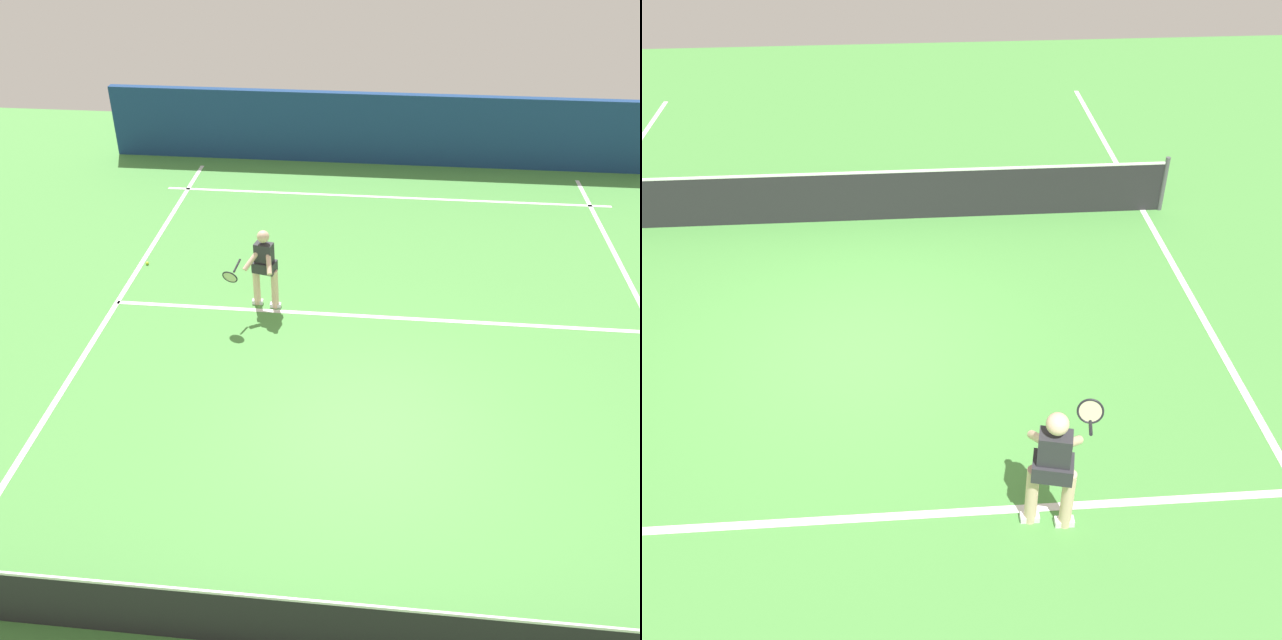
% 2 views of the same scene
% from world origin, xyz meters
% --- Properties ---
extents(ground_plane, '(27.33, 27.33, 0.00)m').
position_xyz_m(ground_plane, '(0.00, 0.00, 0.00)').
color(ground_plane, '#4C9342').
extents(service_line_marking, '(9.78, 0.10, 0.01)m').
position_xyz_m(service_line_marking, '(0.00, -2.84, 0.00)').
color(service_line_marking, white).
rests_on(service_line_marking, ground).
extents(sideline_right_marking, '(0.10, 19.03, 0.01)m').
position_xyz_m(sideline_right_marking, '(4.89, 0.00, 0.00)').
color(sideline_right_marking, white).
rests_on(sideline_right_marking, ground).
extents(court_net, '(10.46, 0.08, 0.99)m').
position_xyz_m(court_net, '(0.00, 3.52, 0.46)').
color(court_net, '#4C4C51').
rests_on(court_net, ground).
extents(tennis_player, '(0.92, 0.90, 1.55)m').
position_xyz_m(tennis_player, '(2.09, -3.00, 0.85)').
color(tennis_player, beige).
rests_on(tennis_player, ground).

